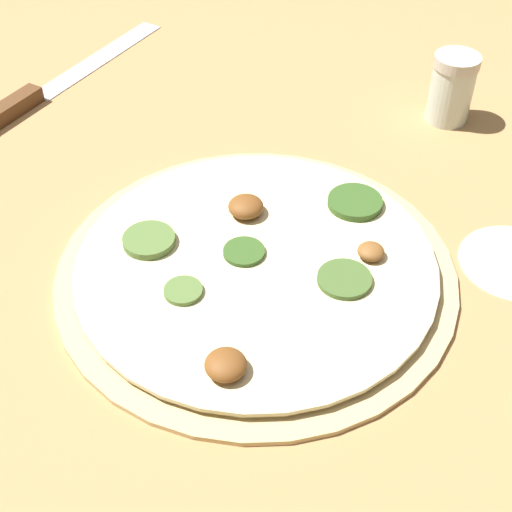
# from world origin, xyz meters

# --- Properties ---
(ground_plane) EXTENTS (3.00, 3.00, 0.00)m
(ground_plane) POSITION_xyz_m (0.00, 0.00, 0.00)
(ground_plane) COLOR tan
(pizza) EXTENTS (0.35, 0.35, 0.03)m
(pizza) POSITION_xyz_m (-0.00, 0.00, 0.01)
(pizza) COLOR #D6B77A
(pizza) RESTS_ON ground_plane
(knife) EXTENTS (0.23, 0.26, 0.02)m
(knife) POSITION_xyz_m (-0.36, -0.14, 0.01)
(knife) COLOR silver
(knife) RESTS_ON ground_plane
(spice_jar) EXTENTS (0.05, 0.05, 0.08)m
(spice_jar) POSITION_xyz_m (-0.16, 0.28, 0.04)
(spice_jar) COLOR silver
(spice_jar) RESTS_ON ground_plane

